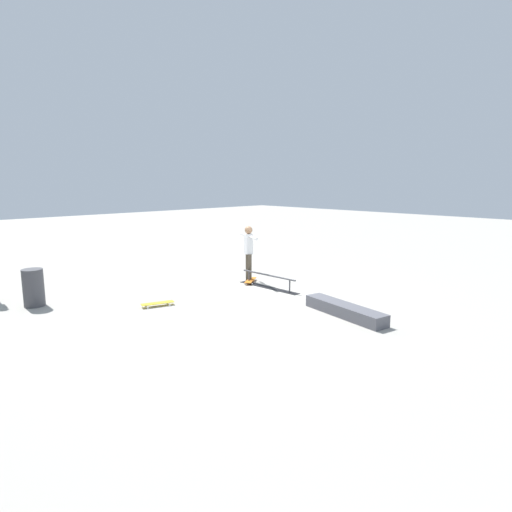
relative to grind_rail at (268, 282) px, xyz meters
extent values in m
plane|color=#ADA89E|center=(-0.23, 0.59, -0.17)|extent=(60.00, 60.00, 0.00)
cube|color=black|center=(0.00, 0.00, -0.17)|extent=(2.18, 0.29, 0.01)
cylinder|color=#47474C|center=(-0.81, -0.02, 0.02)|extent=(0.04, 0.04, 0.37)
cylinder|color=#47474C|center=(0.81, 0.02, 0.02)|extent=(0.04, 0.04, 0.37)
cylinder|color=#47474C|center=(0.00, 0.00, 0.20)|extent=(2.02, 0.10, 0.05)
cube|color=#595960|center=(-3.07, 0.64, -0.03)|extent=(2.28, 0.85, 0.28)
cylinder|color=brown|center=(0.91, -0.11, 0.26)|extent=(0.17, 0.17, 0.87)
cylinder|color=brown|center=(1.06, -0.18, 0.26)|extent=(0.17, 0.17, 0.87)
cube|color=white|center=(0.98, -0.14, 1.00)|extent=(0.29, 0.27, 0.61)
sphere|color=#A87A56|center=(0.98, -0.14, 1.43)|extent=(0.23, 0.23, 0.23)
cylinder|color=white|center=(0.62, 0.02, 1.24)|extent=(0.56, 0.30, 0.08)
cylinder|color=white|center=(1.35, -0.30, 1.24)|extent=(0.56, 0.30, 0.08)
cube|color=orange|center=(0.83, -0.07, -0.09)|extent=(0.61, 0.78, 0.02)
cylinder|color=white|center=(1.07, -0.24, -0.15)|extent=(0.05, 0.06, 0.05)
cylinder|color=white|center=(0.88, -0.36, -0.15)|extent=(0.05, 0.06, 0.05)
cylinder|color=white|center=(0.78, 0.22, -0.15)|extent=(0.05, 0.06, 0.05)
cylinder|color=white|center=(0.58, 0.09, -0.15)|extent=(0.05, 0.06, 0.05)
cube|color=yellow|center=(0.62, 3.30, -0.09)|extent=(0.43, 0.82, 0.02)
cylinder|color=white|center=(0.65, 3.01, -0.15)|extent=(0.04, 0.06, 0.05)
cylinder|color=white|center=(0.43, 3.08, -0.15)|extent=(0.04, 0.06, 0.05)
cylinder|color=white|center=(0.82, 3.53, -0.15)|extent=(0.04, 0.06, 0.05)
cylinder|color=white|center=(0.60, 3.60, -0.15)|extent=(0.04, 0.06, 0.05)
cylinder|color=#47474C|center=(2.77, 5.48, 0.29)|extent=(0.49, 0.49, 0.93)
camera|label=1|loc=(-8.50, 8.76, 2.91)|focal=30.31mm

